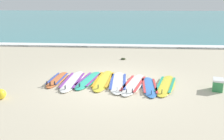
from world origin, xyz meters
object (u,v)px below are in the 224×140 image
object	(u,v)px
surfboard_2	(89,80)
surfboard_6	(149,86)
beach_ball	(1,94)
cooler_box	(218,85)
surfboard_4	(118,82)
surfboard_3	(103,80)
surfboard_7	(166,85)
surfboard_0	(57,79)
surfboard_1	(73,81)
surfboard_5	(133,84)

from	to	relation	value
surfboard_2	surfboard_6	world-z (taller)	same
beach_ball	surfboard_6	bearing A→B (deg)	17.10
cooler_box	surfboard_4	bearing A→B (deg)	171.43
surfboard_3	surfboard_7	distance (m)	2.17
surfboard_0	surfboard_1	world-z (taller)	same
surfboard_5	beach_ball	xyz separation A→B (m)	(-3.84, -1.54, 0.11)
surfboard_0	surfboard_3	bearing A→B (deg)	1.29
cooler_box	surfboard_0	bearing A→B (deg)	173.44
surfboard_7	surfboard_4	bearing A→B (deg)	172.80
surfboard_1	surfboard_6	xyz separation A→B (m)	(2.66, -0.40, 0.00)
cooler_box	surfboard_3	bearing A→B (deg)	170.01
surfboard_0	surfboard_6	bearing A→B (deg)	-9.12
surfboard_0	surfboard_7	size ratio (longest dim) A/B	0.81
surfboard_1	cooler_box	xyz separation A→B (m)	(4.80, -0.50, 0.16)
surfboard_4	beach_ball	bearing A→B (deg)	-152.46
surfboard_7	cooler_box	xyz separation A→B (m)	(1.59, -0.28, 0.16)
surfboard_7	beach_ball	bearing A→B (deg)	-162.78
surfboard_0	surfboard_5	world-z (taller)	same
surfboard_5	surfboard_6	xyz separation A→B (m)	(0.52, -0.19, -0.00)
surfboard_0	surfboard_4	distance (m)	2.20
surfboard_4	cooler_box	world-z (taller)	cooler_box
surfboard_3	surfboard_4	size ratio (longest dim) A/B	1.01
surfboard_1	surfboard_7	world-z (taller)	same
surfboard_3	surfboard_5	distance (m)	1.12
surfboard_0	cooler_box	size ratio (longest dim) A/B	3.65
surfboard_6	surfboard_1	bearing A→B (deg)	171.37
surfboard_0	surfboard_6	distance (m)	3.29
surfboard_0	surfboard_3	size ratio (longest dim) A/B	0.77
surfboard_1	surfboard_4	world-z (taller)	same
surfboard_6	cooler_box	xyz separation A→B (m)	(2.14, -0.10, 0.16)
surfboard_5	surfboard_7	world-z (taller)	same
surfboard_0	cooler_box	distance (m)	5.43
surfboard_3	surfboard_6	world-z (taller)	same
surfboard_7	surfboard_3	bearing A→B (deg)	169.98
surfboard_1	cooler_box	bearing A→B (deg)	-5.97
surfboard_7	beach_ball	distance (m)	5.15
surfboard_0	surfboard_5	bearing A→B (deg)	-6.84
surfboard_5	beach_ball	bearing A→B (deg)	-158.19
cooler_box	surfboard_2	bearing A→B (deg)	171.59
surfboard_3	beach_ball	bearing A→B (deg)	-145.62
surfboard_1	surfboard_5	xyz separation A→B (m)	(2.14, -0.21, 0.00)
surfboard_2	surfboard_5	distance (m)	1.63
cooler_box	beach_ball	world-z (taller)	cooler_box
surfboard_2	surfboard_4	distance (m)	1.08
surfboard_2	beach_ball	distance (m)	2.93
surfboard_6	cooler_box	world-z (taller)	cooler_box
surfboard_0	surfboard_4	size ratio (longest dim) A/B	0.78
surfboard_0	surfboard_7	world-z (taller)	same
surfboard_3	surfboard_5	xyz separation A→B (m)	(1.06, -0.36, 0.00)
surfboard_0	surfboard_5	xyz separation A→B (m)	(2.72, -0.33, -0.00)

